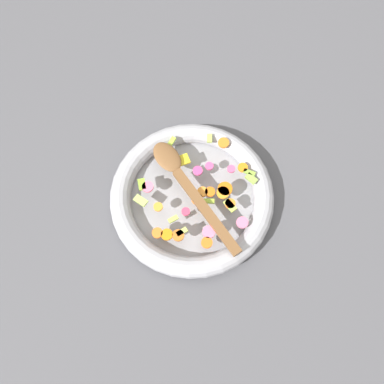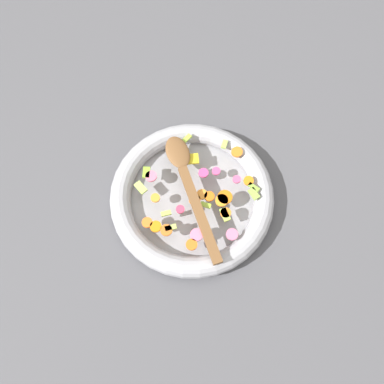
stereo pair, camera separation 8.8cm
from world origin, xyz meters
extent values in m
plane|color=#4C4C51|center=(0.00, 0.00, 0.00)|extent=(4.00, 4.00, 0.00)
cylinder|color=gray|center=(0.00, 0.00, 0.01)|extent=(0.35, 0.35, 0.01)
torus|color=#9E9EA5|center=(0.00, 0.00, 0.03)|extent=(0.40, 0.40, 0.05)
cylinder|color=orange|center=(0.06, -0.07, 0.05)|extent=(0.03, 0.03, 0.01)
cylinder|color=orange|center=(0.14, -0.01, 0.05)|extent=(0.02, 0.02, 0.01)
cylinder|color=orange|center=(0.00, -0.02, 0.05)|extent=(0.03, 0.03, 0.01)
cylinder|color=orange|center=(0.06, -0.04, 0.05)|extent=(0.04, 0.04, 0.01)
cylinder|color=orange|center=(0.14, 0.07, 0.05)|extent=(0.03, 0.03, 0.01)
cylinder|color=orange|center=(-0.04, -0.12, 0.05)|extent=(0.04, 0.04, 0.01)
cylinder|color=orange|center=(-0.10, -0.06, 0.05)|extent=(0.04, 0.04, 0.01)
cylinder|color=orange|center=(-0.09, 0.01, 0.05)|extent=(0.03, 0.03, 0.01)
cylinder|color=orange|center=(0.04, -0.02, 0.05)|extent=(0.03, 0.03, 0.01)
cylinder|color=orange|center=(-0.12, -0.04, 0.05)|extent=(0.03, 0.03, 0.01)
cylinder|color=orange|center=(0.07, -0.04, 0.05)|extent=(0.05, 0.05, 0.01)
cylinder|color=orange|center=(-0.08, -0.07, 0.05)|extent=(0.04, 0.04, 0.01)
cylinder|color=orange|center=(0.02, -0.01, 0.05)|extent=(0.03, 0.03, 0.01)
cube|color=#AEC64F|center=(-0.07, -0.04, 0.05)|extent=(0.02, 0.01, 0.01)
cube|color=#84AC3B|center=(0.14, -0.03, 0.05)|extent=(0.03, 0.03, 0.01)
cube|color=#B0C658|center=(-0.07, -0.07, 0.05)|extent=(0.03, 0.01, 0.01)
cube|color=#B1CD4F|center=(0.06, -0.08, 0.05)|extent=(0.02, 0.03, 0.01)
cube|color=#93B236|center=(0.02, -0.04, 0.05)|extent=(0.03, 0.02, 0.01)
cube|color=#A6CD40|center=(0.03, 0.14, 0.05)|extent=(0.03, 0.02, 0.01)
cube|color=#A3BE52|center=(0.11, 0.10, 0.05)|extent=(0.02, 0.03, 0.01)
cube|color=#8DAE49|center=(0.14, -0.05, 0.05)|extent=(0.02, 0.03, 0.01)
cube|color=#87B732|center=(-0.09, 0.08, 0.05)|extent=(0.03, 0.03, 0.01)
cube|color=#ABC85D|center=(-0.11, 0.04, 0.05)|extent=(0.03, 0.04, 0.01)
cylinder|color=#DA5380|center=(0.11, 0.00, 0.05)|extent=(0.03, 0.03, 0.01)
cylinder|color=#CC3C5C|center=(-0.04, -0.03, 0.05)|extent=(0.03, 0.03, 0.01)
cylinder|color=#D44B81|center=(0.07, 0.03, 0.05)|extent=(0.03, 0.03, 0.01)
cylinder|color=pink|center=(-0.02, -0.10, 0.05)|extent=(0.04, 0.04, 0.01)
cylinder|color=#E34584|center=(0.04, 0.04, 0.05)|extent=(0.03, 0.03, 0.01)
cylinder|color=#DC6B8F|center=(0.06, -0.13, 0.05)|extent=(0.03, 0.03, 0.01)
cylinder|color=pink|center=(-0.08, 0.07, 0.05)|extent=(0.03, 0.03, 0.01)
cube|color=gold|center=(0.03, 0.08, 0.05)|extent=(0.03, 0.03, 0.01)
cube|color=brown|center=(0.00, -0.06, 0.06)|extent=(0.03, 0.24, 0.01)
ellipsoid|color=brown|center=(-0.01, 0.11, 0.06)|extent=(0.06, 0.09, 0.01)
camera|label=1|loc=(-0.17, -0.28, 0.87)|focal=35.00mm
camera|label=2|loc=(-0.09, -0.32, 0.87)|focal=35.00mm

